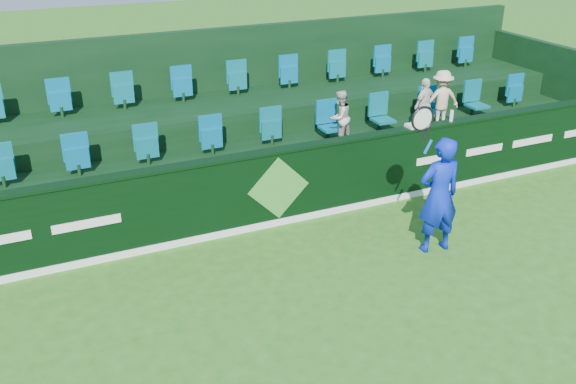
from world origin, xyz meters
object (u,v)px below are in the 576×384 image
tennis_player (439,195)px  towel (416,125)px  spectator_middle (425,104)px  spectator_right (441,99)px  spectator_left (340,118)px  drinks_bottle (451,116)px

tennis_player → towel: (0.83, 1.86, 0.42)m
towel → spectator_middle: bearing=48.9°
spectator_right → towel: 1.78m
spectator_left → spectator_middle: spectator_middle is taller
tennis_player → spectator_left: bearing=92.2°
spectator_middle → towel: spectator_middle is taller
towel → drinks_bottle: drinks_bottle is taller
spectator_middle → towel: 1.49m
tennis_player → spectator_right: tennis_player is taller
spectator_right → towel: spectator_right is taller
drinks_bottle → spectator_left: bearing=146.8°
spectator_right → drinks_bottle: spectator_right is taller
spectator_right → drinks_bottle: bearing=74.2°
tennis_player → spectator_middle: 3.50m
spectator_middle → drinks_bottle: spectator_middle is taller
spectator_middle → spectator_right: (0.40, 0.00, 0.06)m
tennis_player → drinks_bottle: bearing=49.4°
tennis_player → spectator_right: bearing=53.5°
towel → spectator_left: bearing=130.2°
spectator_middle → spectator_right: 0.40m
spectator_left → spectator_right: size_ratio=0.88×
spectator_right → towel: bearing=52.0°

